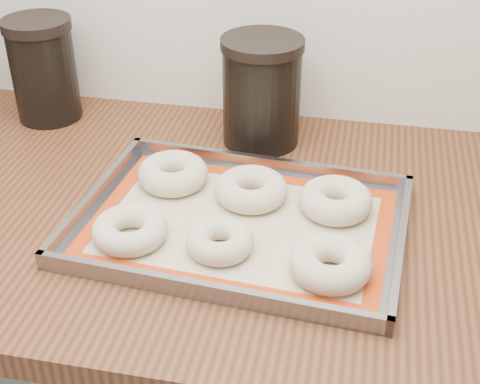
% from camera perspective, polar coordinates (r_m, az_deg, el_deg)
% --- Properties ---
extents(countertop, '(3.06, 0.68, 0.04)m').
position_cam_1_polar(countertop, '(1.07, -12.47, -0.83)').
color(countertop, brown).
rests_on(countertop, cabinet).
extents(baking_tray, '(0.48, 0.36, 0.03)m').
position_cam_1_polar(baking_tray, '(0.96, 0.00, -2.67)').
color(baking_tray, gray).
rests_on(baking_tray, countertop).
extents(baking_mat, '(0.44, 0.32, 0.00)m').
position_cam_1_polar(baking_mat, '(0.96, 0.00, -2.77)').
color(baking_mat, '#C6B793').
rests_on(baking_mat, baking_tray).
extents(bagel_front_left, '(0.13, 0.13, 0.03)m').
position_cam_1_polar(bagel_front_left, '(0.93, -9.38, -3.21)').
color(bagel_front_left, beige).
rests_on(bagel_front_left, baking_mat).
extents(bagel_front_mid, '(0.12, 0.12, 0.03)m').
position_cam_1_polar(bagel_front_mid, '(0.90, -1.74, -4.19)').
color(bagel_front_mid, beige).
rests_on(bagel_front_mid, baking_mat).
extents(bagel_front_right, '(0.12, 0.12, 0.04)m').
position_cam_1_polar(bagel_front_right, '(0.86, 7.73, -6.08)').
color(bagel_front_right, beige).
rests_on(bagel_front_right, baking_mat).
extents(bagel_back_left, '(0.12, 0.12, 0.04)m').
position_cam_1_polar(bagel_back_left, '(1.04, -5.75, 1.59)').
color(bagel_back_left, beige).
rests_on(bagel_back_left, baking_mat).
extents(bagel_back_mid, '(0.12, 0.12, 0.04)m').
position_cam_1_polar(bagel_back_mid, '(1.00, 0.96, 0.24)').
color(bagel_back_mid, beige).
rests_on(bagel_back_mid, baking_mat).
extents(bagel_back_right, '(0.12, 0.12, 0.04)m').
position_cam_1_polar(bagel_back_right, '(0.98, 8.16, -0.70)').
color(bagel_back_right, beige).
rests_on(bagel_back_right, baking_mat).
extents(canister_mid, '(0.12, 0.12, 0.19)m').
position_cam_1_polar(canister_mid, '(1.28, -16.42, 10.02)').
color(canister_mid, black).
rests_on(canister_mid, countertop).
extents(canister_right, '(0.14, 0.14, 0.19)m').
position_cam_1_polar(canister_right, '(1.14, 1.86, 8.57)').
color(canister_right, black).
rests_on(canister_right, countertop).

